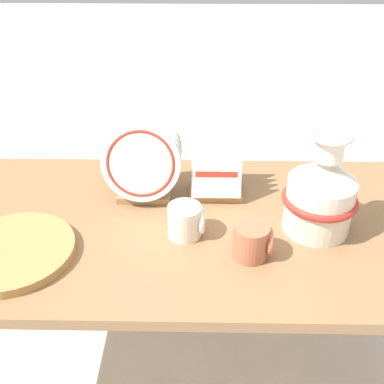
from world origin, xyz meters
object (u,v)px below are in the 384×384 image
(dish_rack_round_plates, at_px, (143,164))
(mug_terracotta_glaze, at_px, (253,241))
(wicker_charger_stack, at_px, (13,252))
(ceramic_vase, at_px, (321,192))
(mug_cream_glaze, at_px, (186,221))
(dish_rack_square_plates, at_px, (216,176))

(dish_rack_round_plates, relative_size, mug_terracotta_glaze, 2.51)
(dish_rack_round_plates, height_order, mug_terracotta_glaze, dish_rack_round_plates)
(wicker_charger_stack, bearing_deg, mug_terracotta_glaze, 1.12)
(wicker_charger_stack, xyz_separation_m, mug_terracotta_glaze, (0.67, 0.01, 0.04))
(ceramic_vase, distance_m, mug_cream_glaze, 0.40)
(ceramic_vase, relative_size, mug_terracotta_glaze, 2.96)
(mug_terracotta_glaze, bearing_deg, dish_rack_square_plates, 106.27)
(ceramic_vase, height_order, mug_cream_glaze, ceramic_vase)
(dish_rack_round_plates, height_order, dish_rack_square_plates, dish_rack_round_plates)
(dish_rack_round_plates, xyz_separation_m, dish_rack_square_plates, (0.24, 0.03, -0.06))
(dish_rack_round_plates, relative_size, dish_rack_square_plates, 1.49)
(dish_rack_round_plates, xyz_separation_m, mug_cream_glaze, (0.15, -0.20, -0.07))
(dish_rack_round_plates, bearing_deg, ceramic_vase, -17.20)
(mug_terracotta_glaze, xyz_separation_m, mug_cream_glaze, (-0.18, 0.09, 0.00))
(dish_rack_square_plates, height_order, mug_cream_glaze, dish_rack_square_plates)
(dish_rack_round_plates, distance_m, mug_cream_glaze, 0.26)
(dish_rack_round_plates, xyz_separation_m, wicker_charger_stack, (-0.33, -0.31, -0.11))
(wicker_charger_stack, bearing_deg, ceramic_vase, 9.28)
(mug_terracotta_glaze, bearing_deg, ceramic_vase, 32.37)
(wicker_charger_stack, height_order, mug_terracotta_glaze, mug_terracotta_glaze)
(ceramic_vase, xyz_separation_m, dish_rack_square_plates, (-0.30, 0.19, -0.06))
(dish_rack_round_plates, relative_size, wicker_charger_stack, 0.80)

